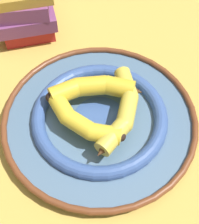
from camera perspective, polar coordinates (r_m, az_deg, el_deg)
The scene contains 6 objects.
ground_plane at distance 0.64m, azimuth 1.34°, elevation -1.32°, with size 2.80×2.80×0.00m, color gold.
decorative_bowl at distance 0.62m, azimuth 0.00°, elevation -1.10°, with size 0.39×0.39×0.04m.
banana_a at distance 0.58m, azimuth -3.50°, elevation -1.66°, with size 0.14×0.14×0.03m.
banana_b at distance 0.59m, azimuth 4.23°, elevation 0.18°, with size 0.20×0.10×0.03m.
banana_c at distance 0.62m, azimuth -1.00°, elevation 4.37°, with size 0.06×0.19×0.04m.
book_stack at distance 0.82m, azimuth -14.05°, elevation 19.21°, with size 0.22×0.17×0.13m.
Camera 1 is at (0.35, -0.06, 0.53)m, focal length 50.00 mm.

